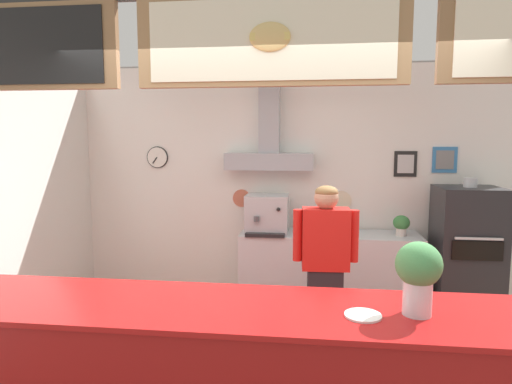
% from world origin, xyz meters
% --- Properties ---
extents(back_wall_assembly, '(5.32, 3.06, 2.87)m').
position_xyz_m(back_wall_assembly, '(-0.01, 2.39, 1.54)').
color(back_wall_assembly, gray).
rests_on(back_wall_assembly, ground_plane).
extents(back_prep_counter, '(2.04, 0.59, 0.90)m').
position_xyz_m(back_prep_counter, '(0.46, 2.20, 0.44)').
color(back_prep_counter, silver).
rests_on(back_prep_counter, ground_plane).
extents(pizza_oven, '(0.66, 0.65, 1.57)m').
position_xyz_m(pizza_oven, '(1.93, 2.08, 0.74)').
color(pizza_oven, '#232326').
rests_on(pizza_oven, ground_plane).
extents(shop_worker, '(0.56, 0.24, 1.59)m').
position_xyz_m(shop_worker, '(0.37, 0.87, 0.87)').
color(shop_worker, '#232328').
rests_on(shop_worker, ground_plane).
extents(espresso_machine, '(0.49, 0.51, 0.44)m').
position_xyz_m(espresso_machine, '(-0.26, 2.17, 1.12)').
color(espresso_machine, '#B7BABF').
rests_on(espresso_machine, back_prep_counter).
extents(potted_rosemary, '(0.23, 0.23, 0.28)m').
position_xyz_m(potted_rosemary, '(0.58, 2.16, 1.06)').
color(potted_rosemary, '#4C4C51').
rests_on(potted_rosemary, back_prep_counter).
extents(potted_oregano, '(0.18, 0.18, 0.23)m').
position_xyz_m(potted_oregano, '(1.25, 2.18, 1.03)').
color(potted_oregano, beige).
rests_on(potted_oregano, back_prep_counter).
extents(potted_basil, '(0.13, 0.13, 0.18)m').
position_xyz_m(potted_basil, '(0.27, 2.21, 1.00)').
color(potted_basil, '#4C4C51').
rests_on(potted_basil, back_prep_counter).
extents(condiment_plate, '(0.20, 0.20, 0.01)m').
position_xyz_m(condiment_plate, '(0.52, -0.58, 1.05)').
color(condiment_plate, white).
rests_on(condiment_plate, service_counter).
extents(basil_vase, '(0.24, 0.24, 0.40)m').
position_xyz_m(basil_vase, '(0.81, -0.52, 1.27)').
color(basil_vase, silver).
rests_on(basil_vase, service_counter).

